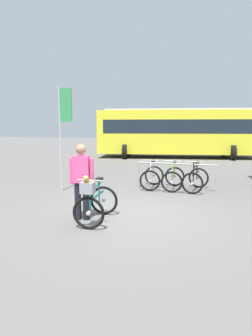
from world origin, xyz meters
TOP-DOWN VIEW (x-y plane):
  - ground_plane at (0.00, 0.00)m, footprint 80.00×80.00m
  - bike_rack_rail at (0.61, 2.81)m, footprint 2.51×0.07m
  - racked_bike_white at (-0.19, 3.00)m, footprint 0.76×1.16m
  - racked_bike_lime at (0.51, 2.99)m, footprint 0.73×1.13m
  - racked_bike_black at (1.21, 2.99)m, footprint 0.77×1.15m
  - featured_bicycle at (-0.50, -0.86)m, footprint 0.76×1.23m
  - person_with_featured_bike at (-0.87, -0.72)m, footprint 0.52×0.27m
  - bus_distant at (-0.89, 12.77)m, footprint 10.30×4.75m
  - banner_flag at (-2.67, 1.69)m, footprint 0.45×0.05m

SIDE VIEW (x-z plane):
  - ground_plane at x=0.00m, z-range 0.00..0.00m
  - racked_bike_lime at x=0.51m, z-range -0.12..0.85m
  - racked_bike_black at x=1.21m, z-range -0.12..0.85m
  - racked_bike_white at x=-0.19m, z-range -0.12..0.86m
  - featured_bicycle at x=-0.50m, z-range -0.06..1.03m
  - bike_rack_rail at x=0.61m, z-range 0.20..1.08m
  - person_with_featured_bike at x=-0.87m, z-range 0.09..1.73m
  - bus_distant at x=-0.89m, z-range 0.20..3.28m
  - banner_flag at x=-2.67m, z-range 0.63..3.83m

